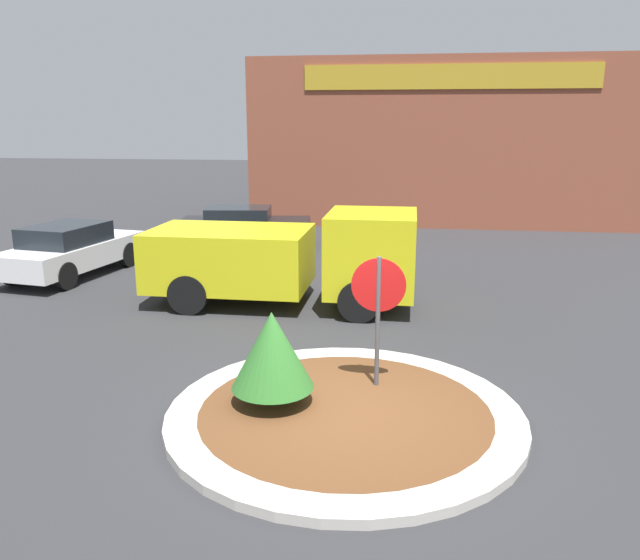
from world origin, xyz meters
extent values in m
plane|color=#2D2D30|center=(0.00, 0.00, 0.00)|extent=(120.00, 120.00, 0.00)
cylinder|color=#BCB7AD|center=(0.00, 0.00, 0.07)|extent=(5.00, 5.00, 0.13)
cylinder|color=brown|center=(0.00, 0.00, 0.07)|extent=(4.10, 4.10, 0.13)
cylinder|color=#4C4C51|center=(0.39, 0.93, 1.07)|extent=(0.07, 0.07, 2.15)
cylinder|color=#B71414|center=(0.39, 0.93, 1.72)|extent=(0.81, 0.03, 0.81)
cylinder|color=brown|center=(-1.05, 0.09, 0.26)|extent=(0.08, 0.08, 0.24)
cone|color=#2D6B28|center=(-1.05, 0.09, 0.94)|extent=(1.18, 1.18, 1.12)
cube|color=gold|center=(0.04, 5.48, 1.27)|extent=(1.93, 2.22, 1.75)
cube|color=gold|center=(-3.18, 5.52, 1.05)|extent=(3.60, 2.35, 1.31)
cube|color=black|center=(0.71, 5.48, 1.58)|extent=(0.06, 1.97, 0.61)
cylinder|color=black|center=(-0.13, 6.55, 0.44)|extent=(0.88, 0.26, 0.88)
cylinder|color=black|center=(-0.15, 4.42, 0.44)|extent=(0.88, 0.26, 0.88)
cylinder|color=black|center=(-3.82, 6.59, 0.44)|extent=(0.88, 0.26, 0.88)
cylinder|color=black|center=(-3.84, 4.46, 0.44)|extent=(0.88, 0.26, 0.88)
cube|color=brown|center=(2.20, 19.53, 3.25)|extent=(15.46, 6.00, 6.49)
cube|color=#B28E23|center=(2.20, 16.50, 5.68)|extent=(10.82, 0.08, 0.90)
cube|color=silver|center=(-8.13, 7.43, 0.61)|extent=(2.40, 4.55, 0.61)
cube|color=black|center=(-8.16, 7.22, 1.17)|extent=(1.84, 2.29, 0.51)
cylinder|color=black|center=(-8.71, 8.88, 0.35)|extent=(0.30, 0.72, 0.70)
cylinder|color=black|center=(-7.12, 8.63, 0.35)|extent=(0.30, 0.72, 0.70)
cylinder|color=black|center=(-9.13, 6.23, 0.35)|extent=(0.30, 0.72, 0.70)
cylinder|color=black|center=(-7.55, 5.98, 0.35)|extent=(0.30, 0.72, 0.70)
cube|color=black|center=(-4.57, 12.19, 0.58)|extent=(4.52, 2.28, 0.63)
cube|color=black|center=(-4.78, 12.16, 1.10)|extent=(2.26, 1.79, 0.40)
cylinder|color=black|center=(-3.34, 13.16, 0.32)|extent=(0.65, 0.27, 0.63)
cylinder|color=black|center=(-3.13, 11.56, 0.32)|extent=(0.65, 0.27, 0.63)
cylinder|color=black|center=(-6.00, 12.82, 0.32)|extent=(0.65, 0.27, 0.63)
cylinder|color=black|center=(-5.80, 11.22, 0.32)|extent=(0.65, 0.27, 0.63)
camera|label=1|loc=(0.75, -8.00, 4.05)|focal=35.00mm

